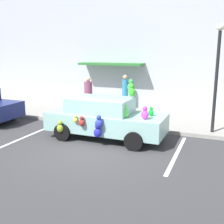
{
  "coord_description": "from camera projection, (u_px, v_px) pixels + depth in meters",
  "views": [
    {
      "loc": [
        3.94,
        -7.57,
        3.24
      ],
      "look_at": [
        -0.09,
        2.21,
        0.9
      ],
      "focal_mm": 44.31,
      "sensor_mm": 36.0,
      "label": 1
    }
  ],
  "objects": [
    {
      "name": "street_lamp_post",
      "position": [
        217.0,
        68.0,
        10.25
      ],
      "size": [
        0.28,
        0.28,
        4.08
      ],
      "color": "black",
      "rests_on": "sidewalk"
    },
    {
      "name": "parking_stripe_front",
      "position": [
        177.0,
        154.0,
        8.91
      ],
      "size": [
        0.12,
        3.6,
        0.01
      ],
      "primitive_type": "cube",
      "color": "silver",
      "rests_on": "ground"
    },
    {
      "name": "pedestrian_near_shopfront",
      "position": [
        88.0,
        99.0,
        12.98
      ],
      "size": [
        0.38,
        0.38,
        1.91
      ],
      "color": "#8A4666",
      "rests_on": "sidewalk"
    },
    {
      "name": "sidewalk",
      "position": [
        135.0,
        117.0,
        13.5
      ],
      "size": [
        24.0,
        4.0,
        0.15
      ],
      "primitive_type": "cube",
      "color": "gray",
      "rests_on": "ground"
    },
    {
      "name": "parking_stripe_rear",
      "position": [
        32.0,
        134.0,
        11.03
      ],
      "size": [
        0.12,
        3.6,
        0.01
      ],
      "primitive_type": "cube",
      "color": "silver",
      "rests_on": "ground"
    },
    {
      "name": "teddy_bear_on_sidewalk",
      "position": [
        85.0,
        112.0,
        13.08
      ],
      "size": [
        0.32,
        0.27,
        0.62
      ],
      "color": "beige",
      "rests_on": "sidewalk"
    },
    {
      "name": "storefront_building",
      "position": [
        148.0,
        52.0,
        14.77
      ],
      "size": [
        24.0,
        1.25,
        6.4
      ],
      "color": "#B2B7C1",
      "rests_on": "ground"
    },
    {
      "name": "pedestrian_by_lamp",
      "position": [
        125.0,
        93.0,
        14.84
      ],
      "size": [
        0.31,
        0.31,
        1.86
      ],
      "color": "teal",
      "rests_on": "sidewalk"
    },
    {
      "name": "plush_covered_car",
      "position": [
        105.0,
        118.0,
        10.33
      ],
      "size": [
        4.42,
        2.03,
        2.21
      ],
      "color": "#8CBBB4",
      "rests_on": "ground"
    },
    {
      "name": "ground_plane",
      "position": [
        89.0,
        153.0,
        9.0
      ],
      "size": [
        60.0,
        60.0,
        0.0
      ],
      "primitive_type": "plane",
      "color": "#38383A"
    }
  ]
}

